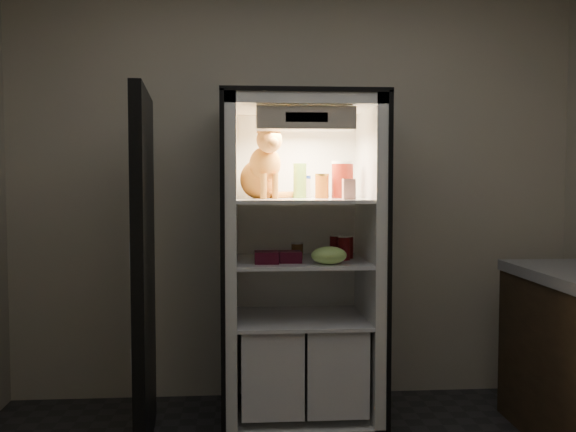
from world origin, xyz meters
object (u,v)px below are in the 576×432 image
Objects in this scene: grape_bag at (329,255)px; berry_box_left at (267,257)px; salsa_jar at (322,186)px; soda_can_a at (336,247)px; soda_can_c at (344,248)px; pepper_jar at (342,180)px; condiment_jar at (297,250)px; soda_can_b at (347,247)px; cream_carton at (349,189)px; mayo_tub at (303,187)px; tabby_cat at (262,170)px; berry_box_right at (290,257)px; refrigerator at (300,284)px; parmesan_shaker at (300,181)px.

grape_bag is 0.34m from berry_box_left.
berry_box_left is at bearing -155.80° from salsa_jar.
soda_can_c is (0.03, -0.10, 0.00)m from soda_can_a.
condiment_jar is (-0.26, 0.03, -0.41)m from pepper_jar.
cream_carton is at bearing -97.76° from soda_can_b.
salsa_jar reaches higher than mayo_tub.
tabby_cat reaches higher than cream_carton.
pepper_jar reaches higher than berry_box_left.
salsa_jar is 1.26× the size of cream_carton.
mayo_tub is 0.48m from berry_box_right.
grape_bag is at bearing -86.73° from salsa_jar.
refrigerator is at bearing 135.29° from cream_carton.
soda_can_a is 0.46m from berry_box_left.
pepper_jar is at bearing 15.57° from salsa_jar.
mayo_tub is 0.18m from salsa_jar.
parmesan_shaker is 0.40m from condiment_jar.
berry_box_right is at bearing 14.05° from berry_box_left.
berry_box_right is (-0.31, 0.07, -0.37)m from cream_carton.
berry_box_left is at bearing -166.88° from soda_can_c.
refrigerator is 14.44× the size of berry_box_left.
soda_can_b is 0.09m from soda_can_c.
berry_box_right is at bearing -110.00° from mayo_tub.
soda_can_a is at bearing 140.47° from pepper_jar.
refrigerator is 0.58m from salsa_jar.
pepper_jar is 0.39m from soda_can_a.
soda_can_b is at bearing 68.85° from soda_can_c.
soda_can_b reaches higher than condiment_jar.
berry_box_left is at bearing -153.39° from soda_can_a.
soda_can_a is at bearing -26.56° from mayo_tub.
refrigerator is 19.79× the size of condiment_jar.
refrigerator is at bearing -17.69° from tabby_cat.
berry_box_left is at bearing -165.95° from berry_box_right.
grape_bag reaches higher than condiment_jar.
parmesan_shaker reaches higher than mayo_tub.
parmesan_shaker is at bearing 114.13° from grape_bag.
berry_box_left is at bearing -135.61° from refrigerator.
soda_can_b is 0.66× the size of grape_bag.
berry_box_left is 1.05× the size of berry_box_right.
berry_box_right is at bearing -113.32° from refrigerator.
mayo_tub is at bearing 4.50° from tabby_cat.
refrigerator reaches higher than parmesan_shaker.
cream_carton is (0.22, -0.34, -0.01)m from mayo_tub.
pepper_jar is at bearing -6.02° from condiment_jar.
berry_box_left is (-0.41, -0.21, -0.03)m from soda_can_a.
pepper_jar is at bearing -28.79° from mayo_tub.
mayo_tub is 0.41m from soda_can_a.
soda_can_a is (-0.03, 0.25, -0.34)m from cream_carton.
soda_can_c reaches higher than soda_can_b.
cream_carton is 1.18× the size of condiment_jar.
pepper_jar is at bearing -4.66° from refrigerator.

